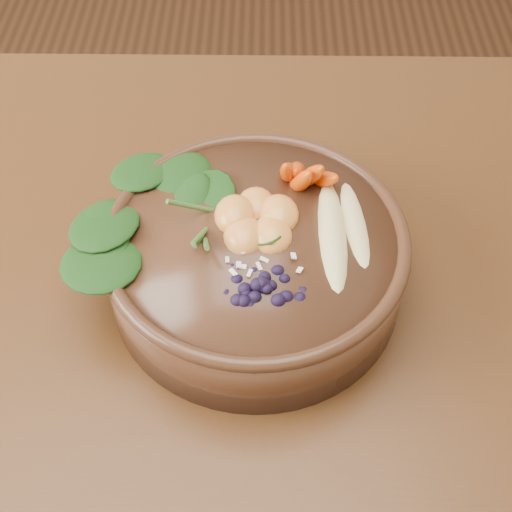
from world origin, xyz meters
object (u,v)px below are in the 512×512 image
stoneware_bowl (256,262)px  banana_halves (345,219)px  kale_heap (206,176)px  blueberry_pile (264,272)px  mandarin_cluster (257,210)px  carrot_cluster (305,146)px  dining_table (33,347)px

stoneware_bowl → banana_halves: size_ratio=1.76×
kale_heap → blueberry_pile: bearing=-64.1°
blueberry_pile → mandarin_cluster: bearing=94.9°
banana_halves → mandarin_cluster: mandarin_cluster is taller
mandarin_cluster → blueberry_pile: bearing=-85.1°
banana_halves → blueberry_pile: (-0.08, -0.07, 0.01)m
carrot_cluster → banana_halves: bearing=-66.9°
carrot_cluster → mandarin_cluster: carrot_cluster is taller
dining_table → banana_halves: banana_halves is taller
dining_table → kale_heap: size_ratio=7.91×
kale_heap → carrot_cluster: 0.11m
dining_table → kale_heap: bearing=21.5°
stoneware_bowl → mandarin_cluster: bearing=87.8°
dining_table → blueberry_pile: bearing=-8.7°
banana_halves → mandarin_cluster: 0.09m
banana_halves → stoneware_bowl: bearing=-177.3°
mandarin_cluster → blueberry_pile: (0.01, -0.08, 0.00)m
stoneware_bowl → banana_halves: (0.09, 0.01, 0.06)m
stoneware_bowl → blueberry_pile: bearing=-83.0°
stoneware_bowl → mandarin_cluster: (0.00, 0.02, 0.06)m
stoneware_bowl → kale_heap: (-0.05, 0.06, 0.06)m
carrot_cluster → banana_halves: 0.09m
stoneware_bowl → carrot_cluster: bearing=60.4°
kale_heap → mandarin_cluster: kale_heap is taller
kale_heap → banana_halves: bearing=-19.4°
dining_table → kale_heap: kale_heap is taller
stoneware_bowl → banana_halves: bearing=6.9°
dining_table → carrot_cluster: bearing=19.3°
kale_heap → carrot_cluster: (0.10, 0.03, 0.02)m
banana_halves → mandarin_cluster: size_ratio=1.79×
dining_table → stoneware_bowl: stoneware_bowl is taller
dining_table → banana_halves: 0.40m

